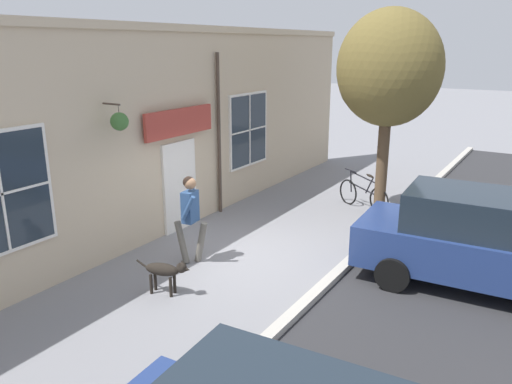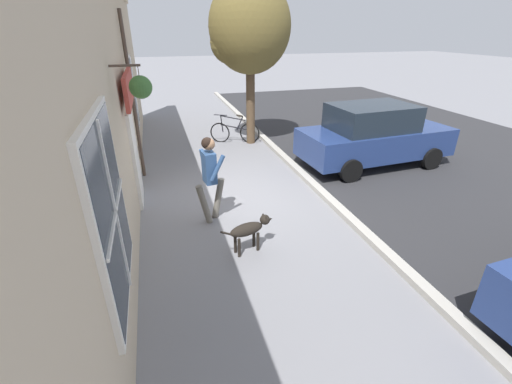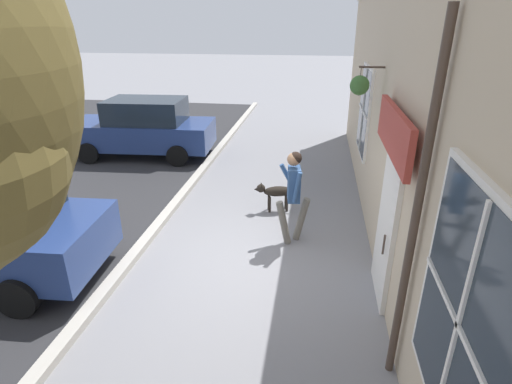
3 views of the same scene
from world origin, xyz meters
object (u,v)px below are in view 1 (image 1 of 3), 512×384
Objects in this scene: dog_on_leash at (165,270)px; leaning_bicycle at (363,195)px; pedestrian_walking at (190,211)px; street_tree_by_curb at (386,71)px; parked_car_mid_block at (479,241)px.

dog_on_leash is 6.53m from leaning_bicycle.
pedestrian_walking is 1.51m from dog_on_leash.
street_tree_by_curb is (1.66, 6.20, 3.14)m from dog_on_leash.
dog_on_leash is 0.63× the size of leaning_bicycle.
street_tree_by_curb is at bearing 133.51° from parked_car_mid_block.
pedestrian_walking is at bearing 109.67° from dog_on_leash.
pedestrian_walking is 0.41× the size of parked_car_mid_block.
street_tree_by_curb is (2.12, 4.92, 2.50)m from pedestrian_walking.
pedestrian_walking is 1.75× the size of dog_on_leash.
leaning_bicycle reaches higher than dog_on_leash.
parked_car_mid_block is at bearing -44.22° from leaning_bicycle.
parked_car_mid_block is (4.54, 3.18, 0.43)m from dog_on_leash.
pedestrian_walking is 0.35× the size of street_tree_by_curb.
pedestrian_walking is at bearing -113.34° from street_tree_by_curb.
leaning_bicycle is (1.21, 6.41, -0.07)m from dog_on_leash.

